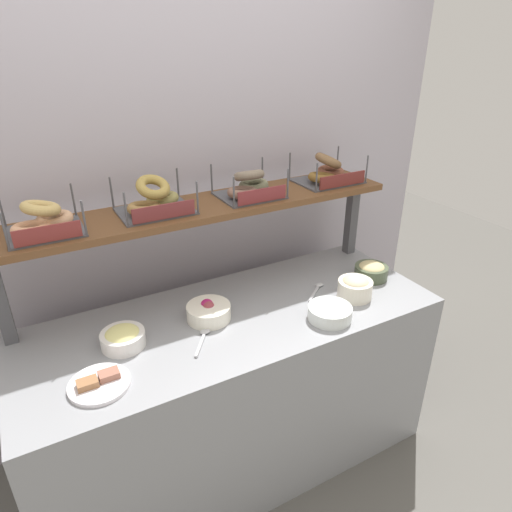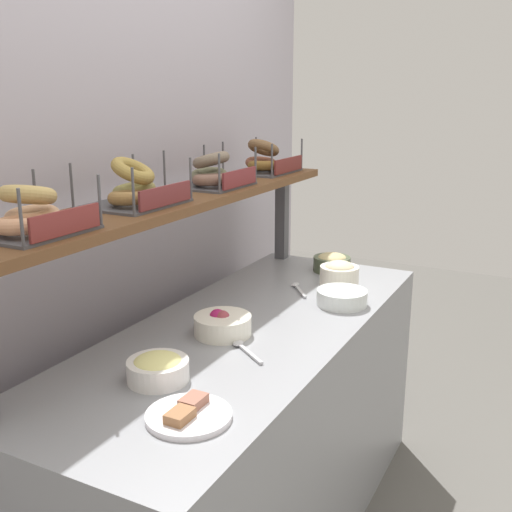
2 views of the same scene
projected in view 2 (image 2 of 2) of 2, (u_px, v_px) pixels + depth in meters
name	position (u px, v px, depth m)	size (l,w,h in m)	color
back_wall	(114.00, 211.00, 2.24)	(3.03, 0.06, 2.40)	#B3ACB9
deli_counter	(247.00, 437.00, 2.19)	(1.83, 0.70, 0.85)	gray
shelf_riser_right	(282.00, 217.00, 2.88)	(0.05, 0.05, 0.40)	#4C4C51
upper_shelf	(177.00, 200.00, 2.09)	(1.79, 0.32, 0.03)	brown
bowl_cream_cheese	(342.00, 296.00, 2.28)	(0.19, 0.19, 0.07)	white
bowl_egg_salad	(158.00, 368.00, 1.68)	(0.17, 0.17, 0.08)	white
bowl_potato_salad	(339.00, 274.00, 2.49)	(0.16, 0.16, 0.11)	#EEE6CF
bowl_hummus	(332.00, 262.00, 2.71)	(0.16, 0.16, 0.08)	#475239
bowl_beet_salad	(222.00, 324.00, 2.00)	(0.19, 0.19, 0.08)	white
serving_plate_white	(188.00, 414.00, 1.49)	(0.21, 0.21, 0.04)	white
serving_spoon_near_plate	(298.00, 288.00, 2.47)	(0.15, 0.12, 0.01)	#B7B7BC
serving_spoon_by_edge	(244.00, 348.00, 1.89)	(0.12, 0.15, 0.01)	#B7B7BC
bagel_basket_plain	(30.00, 216.00, 1.52)	(0.28, 0.25, 0.14)	#4C4C51
bagel_basket_everything	(134.00, 190.00, 1.89)	(0.30, 0.27, 0.16)	#4C4C51
bagel_basket_poppy	(212.00, 174.00, 2.27)	(0.29, 0.25, 0.14)	#4C4C51
bagel_basket_cinnamon_raisin	(264.00, 162.00, 2.66)	(0.31, 0.25, 0.15)	#4C4C51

